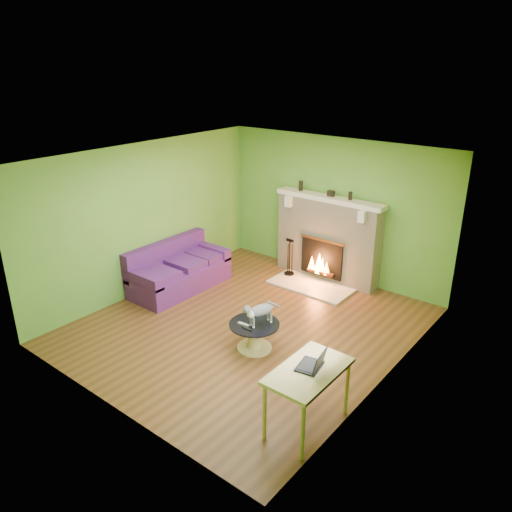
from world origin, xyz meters
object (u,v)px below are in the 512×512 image
Objects in this scene: desk at (308,377)px; cat at (261,313)px; sofa at (178,271)px; coffee_table at (254,334)px.

desk is 1.68m from cat.
desk is 1.78× the size of cat.
desk is (3.81, -1.63, 0.34)m from sofa.
coffee_table is at bearing 148.76° from desk.
sofa is 2.53m from cat.
cat reaches higher than coffee_table.
desk is at bearing -13.75° from cat.
coffee_table is at bearing -127.62° from cat.
sofa reaches higher than desk.
desk is (1.47, -0.89, 0.43)m from coffee_table.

